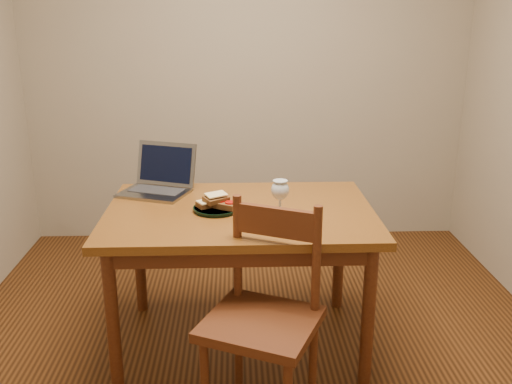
{
  "coord_description": "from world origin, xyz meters",
  "views": [
    {
      "loc": [
        -0.09,
        -2.55,
        1.66
      ],
      "look_at": [
        0.01,
        0.15,
        0.8
      ],
      "focal_mm": 40.0,
      "sensor_mm": 36.0,
      "label": 1
    }
  ],
  "objects_px": {
    "chair": "(263,308)",
    "plate": "(216,209)",
    "milk_glass": "(280,197)",
    "table": "(240,226)",
    "laptop": "(160,179)"
  },
  "relations": [
    {
      "from": "plate",
      "to": "milk_glass",
      "type": "relative_size",
      "value": 1.35
    },
    {
      "from": "table",
      "to": "plate",
      "type": "relative_size",
      "value": 5.79
    },
    {
      "from": "plate",
      "to": "laptop",
      "type": "distance_m",
      "value": 0.46
    },
    {
      "from": "table",
      "to": "chair",
      "type": "xyz_separation_m",
      "value": [
        0.09,
        -0.55,
        -0.15
      ]
    },
    {
      "from": "plate",
      "to": "laptop",
      "type": "relative_size",
      "value": 0.53
    },
    {
      "from": "chair",
      "to": "plate",
      "type": "relative_size",
      "value": 2.54
    },
    {
      "from": "plate",
      "to": "milk_glass",
      "type": "bearing_deg",
      "value": -9.21
    },
    {
      "from": "table",
      "to": "laptop",
      "type": "relative_size",
      "value": 3.05
    },
    {
      "from": "laptop",
      "to": "chair",
      "type": "bearing_deg",
      "value": -38.93
    },
    {
      "from": "milk_glass",
      "to": "chair",
      "type": "bearing_deg",
      "value": -101.85
    },
    {
      "from": "chair",
      "to": "milk_glass",
      "type": "bearing_deg",
      "value": 102.8
    },
    {
      "from": "chair",
      "to": "plate",
      "type": "bearing_deg",
      "value": 135.29
    },
    {
      "from": "table",
      "to": "plate",
      "type": "xyz_separation_m",
      "value": [
        -0.11,
        -0.02,
        0.1
      ]
    },
    {
      "from": "milk_glass",
      "to": "table",
      "type": "bearing_deg",
      "value": 161.09
    },
    {
      "from": "table",
      "to": "plate",
      "type": "bearing_deg",
      "value": -172.07
    }
  ]
}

